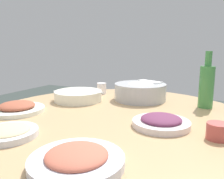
# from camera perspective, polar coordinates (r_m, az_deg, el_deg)

# --- Properties ---
(round_dining_table) EXTENTS (1.24, 1.24, 0.75)m
(round_dining_table) POSITION_cam_1_polar(r_m,az_deg,el_deg) (1.07, 0.81, -11.61)
(round_dining_table) COLOR #99999E
(round_dining_table) RESTS_ON ground
(rice_bowl) EXTENTS (0.29, 0.29, 0.10)m
(rice_bowl) POSITION_cam_1_polar(r_m,az_deg,el_deg) (1.30, 7.12, -0.48)
(rice_bowl) COLOR #B2B5BA
(rice_bowl) RESTS_ON round_dining_table
(soup_bowl) EXTENTS (0.27, 0.29, 0.06)m
(soup_bowl) POSITION_cam_1_polar(r_m,az_deg,el_deg) (1.29, -8.51, -1.64)
(soup_bowl) COLOR white
(soup_bowl) RESTS_ON round_dining_table
(dish_eggplant) EXTENTS (0.22, 0.22, 0.05)m
(dish_eggplant) POSITION_cam_1_polar(r_m,az_deg,el_deg) (0.89, 12.26, -7.93)
(dish_eggplant) COLOR silver
(dish_eggplant) RESTS_ON round_dining_table
(dish_noodles) EXTENTS (0.20, 0.20, 0.04)m
(dish_noodles) POSITION_cam_1_polar(r_m,az_deg,el_deg) (0.85, -24.81, -9.73)
(dish_noodles) COLOR silver
(dish_noodles) RESTS_ON round_dining_table
(dish_tofu_braise) EXTENTS (0.24, 0.24, 0.05)m
(dish_tofu_braise) POSITION_cam_1_polar(r_m,az_deg,el_deg) (0.60, -8.85, -16.96)
(dish_tofu_braise) COLOR silver
(dish_tofu_braise) RESTS_ON round_dining_table
(dish_stirfry) EXTENTS (0.25, 0.25, 0.05)m
(dish_stirfry) POSITION_cam_1_polar(r_m,az_deg,el_deg) (1.15, -22.84, -4.29)
(dish_stirfry) COLOR white
(dish_stirfry) RESTS_ON round_dining_table
(green_bottle) EXTENTS (0.07, 0.07, 0.28)m
(green_bottle) POSITION_cam_1_polar(r_m,az_deg,el_deg) (1.21, 22.73, 0.99)
(green_bottle) COLOR #408942
(green_bottle) RESTS_ON round_dining_table
(tea_cup_near) EXTENTS (0.06, 0.06, 0.07)m
(tea_cup_near) POSITION_cam_1_polar(r_m,az_deg,el_deg) (1.46, -2.63, 0.27)
(tea_cup_near) COLOR white
(tea_cup_near) RESTS_ON round_dining_table
(tea_cup_far) EXTENTS (0.07, 0.07, 0.05)m
(tea_cup_far) POSITION_cam_1_polar(r_m,az_deg,el_deg) (0.83, 25.11, -9.50)
(tea_cup_far) COLOR #BD4D47
(tea_cup_far) RESTS_ON round_dining_table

